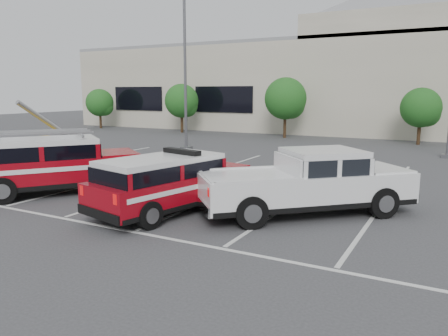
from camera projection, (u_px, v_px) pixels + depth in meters
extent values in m
plane|color=#38383B|center=(191.00, 207.00, 14.12)|extent=(120.00, 120.00, 0.00)
cube|color=silver|center=(249.00, 182.00, 18.02)|extent=(23.00, 15.00, 0.01)
cube|color=beige|center=(373.00, 88.00, 41.19)|extent=(60.00, 15.00, 8.00)
cube|color=gray|center=(375.00, 43.00, 40.47)|extent=(60.00, 15.00, 0.30)
cube|color=beige|center=(397.00, 30.00, 38.09)|extent=(14.00, 12.00, 2.00)
cylinder|color=#3F2B19|center=(101.00, 121.00, 44.74)|extent=(0.24, 0.24, 1.51)
sphere|color=#15511B|center=(100.00, 103.00, 44.42)|extent=(2.77, 2.77, 2.77)
sphere|color=#15511B|center=(104.00, 107.00, 44.48)|extent=(1.85, 1.85, 1.85)
cylinder|color=#3F2B19|center=(182.00, 123.00, 40.06)|extent=(0.24, 0.24, 1.67)
sphere|color=#15511B|center=(182.00, 101.00, 39.70)|extent=(3.07, 3.07, 3.07)
sphere|color=#15511B|center=(186.00, 106.00, 39.77)|extent=(2.05, 2.05, 2.05)
cylinder|color=#3F2B19|center=(285.00, 126.00, 35.38)|extent=(0.24, 0.24, 1.84)
sphere|color=#15511B|center=(285.00, 98.00, 34.99)|extent=(3.37, 3.37, 3.37)
sphere|color=#15511B|center=(291.00, 105.00, 35.07)|extent=(2.24, 2.24, 2.24)
cylinder|color=#3F2B19|center=(419.00, 134.00, 30.74)|extent=(0.24, 0.24, 1.51)
sphere|color=#15511B|center=(421.00, 108.00, 30.42)|extent=(2.77, 2.77, 2.77)
sphere|color=#15511B|center=(427.00, 114.00, 30.48)|extent=(1.85, 1.85, 1.85)
cube|color=#59595E|center=(186.00, 148.00, 28.24)|extent=(0.60, 0.60, 0.20)
cylinder|color=#59595E|center=(185.00, 71.00, 27.40)|extent=(0.18, 0.18, 10.00)
cube|color=#59595E|center=(447.00, 156.00, 24.71)|extent=(0.60, 0.60, 0.20)
cube|color=maroon|center=(174.00, 187.00, 13.64)|extent=(3.17, 5.75, 0.83)
cube|color=black|center=(161.00, 169.00, 13.17)|extent=(2.65, 4.17, 0.44)
cube|color=silver|center=(161.00, 160.00, 13.12)|extent=(2.60, 4.09, 0.16)
cube|color=black|center=(182.00, 151.00, 13.72)|extent=(1.49, 0.60, 0.15)
cube|color=silver|center=(305.00, 187.00, 13.27)|extent=(6.19, 5.98, 0.93)
cube|color=black|center=(323.00, 163.00, 13.29)|extent=(3.04, 3.03, 0.49)
cube|color=silver|center=(323.00, 152.00, 13.23)|extent=(2.98, 2.97, 0.18)
cube|color=maroon|center=(58.00, 169.00, 16.13)|extent=(5.28, 6.03, 0.96)
cube|color=black|center=(40.00, 151.00, 15.76)|extent=(4.05, 4.45, 0.50)
cube|color=silver|center=(39.00, 141.00, 15.70)|extent=(3.97, 4.36, 0.18)
cube|color=#A5A5A8|center=(39.00, 132.00, 15.65)|extent=(3.87, 4.17, 0.07)
cube|color=#59595E|center=(38.00, 157.00, 21.32)|extent=(2.70, 3.93, 1.12)
cube|color=#C1880B|center=(36.00, 142.00, 21.20)|extent=(1.91, 2.43, 0.41)
cylinder|color=#A5A5A8|center=(46.00, 122.00, 21.52)|extent=(0.64, 2.98, 2.18)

